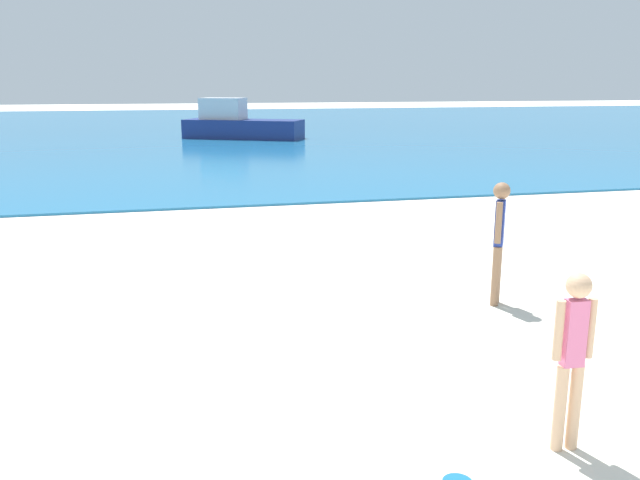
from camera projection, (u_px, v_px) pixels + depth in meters
name	position (u px, v px, depth m)	size (l,w,h in m)	color
water	(178.00, 128.00, 44.33)	(160.00, 60.00, 0.06)	#1E6B9E
person_standing	(573.00, 352.00, 5.30)	(0.35, 0.20, 1.53)	#DDAD84
person_distant	(499.00, 236.00, 8.88)	(0.26, 0.34, 1.70)	#936B4C
boat_far	(239.00, 125.00, 35.20)	(6.50, 4.75, 2.14)	navy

